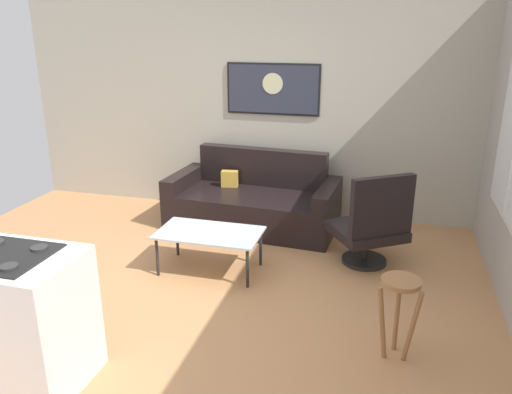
# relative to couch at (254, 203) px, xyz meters

# --- Properties ---
(ground) EXTENTS (6.40, 6.40, 0.04)m
(ground) POSITION_rel_couch_xyz_m (-0.03, -1.85, -0.31)
(ground) COLOR tan
(back_wall) EXTENTS (6.40, 0.05, 2.80)m
(back_wall) POSITION_rel_couch_xyz_m (-0.03, 0.58, 1.11)
(back_wall) COLOR #ABA695
(back_wall) RESTS_ON ground
(couch) EXTENTS (2.04, 1.05, 0.88)m
(couch) POSITION_rel_couch_xyz_m (0.00, 0.00, 0.00)
(couch) COLOR black
(couch) RESTS_ON ground
(coffee_table) EXTENTS (1.01, 0.57, 0.41)m
(coffee_table) POSITION_rel_couch_xyz_m (-0.10, -1.26, 0.09)
(coffee_table) COLOR silver
(coffee_table) RESTS_ON ground
(armchair) EXTENTS (0.89, 0.88, 0.99)m
(armchair) POSITION_rel_couch_xyz_m (1.42, -0.76, 0.16)
(armchair) COLOR black
(armchair) RESTS_ON ground
(bar_stool) EXTENTS (0.33, 0.32, 0.63)m
(bar_stool) POSITION_rel_couch_xyz_m (1.68, -2.20, 0.18)
(bar_stool) COLOR #96643B
(bar_stool) RESTS_ON ground
(wall_painting) EXTENTS (1.16, 0.03, 0.62)m
(wall_painting) POSITION_rel_couch_xyz_m (0.10, 0.54, 1.29)
(wall_painting) COLOR black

